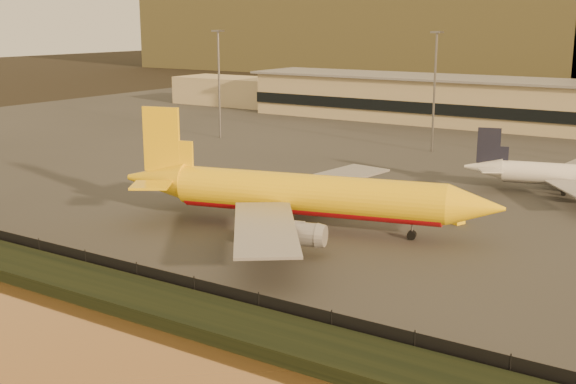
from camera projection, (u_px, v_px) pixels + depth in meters
name	position (u px, v px, depth m)	size (l,w,h in m)	color
ground	(253.00, 262.00, 85.12)	(900.00, 900.00, 0.00)	black
embankment	(153.00, 302.00, 71.09)	(320.00, 7.00, 1.40)	black
tarmac	(499.00, 146.00, 162.63)	(320.00, 220.00, 0.20)	#2D2D2D
perimeter_fence	(179.00, 284.00, 74.21)	(300.00, 0.05, 2.20)	black
terminal_building	(481.00, 103.00, 193.83)	(202.00, 25.00, 12.60)	tan
apron_light_masts	(551.00, 87.00, 134.75)	(152.20, 12.20, 25.40)	slate
dhl_cargo_jet	(302.00, 195.00, 96.74)	(52.37, 50.26, 15.81)	yellow
gse_vehicle_yellow	(451.00, 216.00, 101.11)	(3.72, 1.68, 1.68)	yellow
gse_vehicle_white	(316.00, 181.00, 122.73)	(3.99, 1.79, 1.79)	silver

